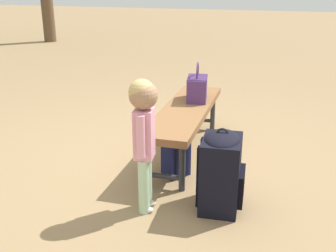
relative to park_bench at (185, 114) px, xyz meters
name	(u,v)px	position (x,y,z in m)	size (l,w,h in m)	color
ground_plane	(155,165)	(0.32, -0.18, -0.39)	(40.00, 40.00, 0.00)	#8C704C
park_bench	(185,114)	(0.00, 0.00, 0.00)	(1.62, 0.48, 0.45)	brown
handbag	(197,87)	(-0.27, 0.03, 0.18)	(0.35, 0.24, 0.37)	#4C2D66
child_standing	(144,126)	(1.03, 0.01, 0.24)	(0.25, 0.19, 0.94)	#B2D8B2
backpack_large	(221,169)	(0.84, 0.50, -0.09)	(0.38, 0.34, 0.60)	black
backpack_small	(176,156)	(0.46, 0.05, -0.22)	(0.25, 0.24, 0.34)	#191E4C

